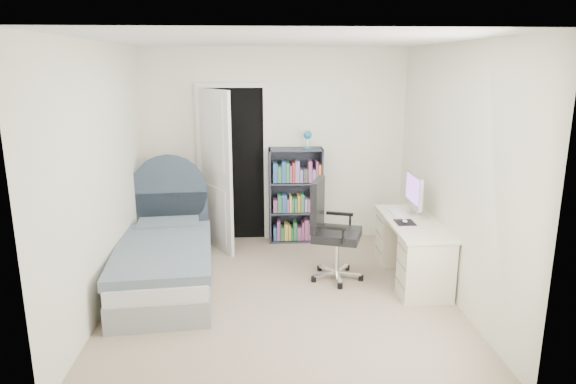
{
  "coord_description": "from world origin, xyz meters",
  "views": [
    {
      "loc": [
        -0.22,
        -4.84,
        2.29
      ],
      "look_at": [
        0.09,
        0.38,
        0.98
      ],
      "focal_mm": 32.0,
      "sensor_mm": 36.0,
      "label": 1
    }
  ],
  "objects": [
    {
      "name": "nightstand",
      "position": [
        -1.25,
        1.36,
        0.35
      ],
      "size": [
        0.36,
        0.36,
        0.54
      ],
      "color": "#D6C683",
      "rests_on": "ground"
    },
    {
      "name": "floor_lamp",
      "position": [
        -0.73,
        1.58,
        0.6
      ],
      "size": [
        0.21,
        0.21,
        1.48
      ],
      "color": "silver",
      "rests_on": "ground"
    },
    {
      "name": "room_shell",
      "position": [
        0.0,
        0.0,
        1.25
      ],
      "size": [
        3.5,
        3.7,
        2.6
      ],
      "color": "gray",
      "rests_on": "ground"
    },
    {
      "name": "office_chair",
      "position": [
        0.53,
        0.39,
        0.6
      ],
      "size": [
        0.62,
        0.63,
        1.1
      ],
      "color": "silver",
      "rests_on": "ground"
    },
    {
      "name": "bed",
      "position": [
        -1.22,
        0.35,
        0.28
      ],
      "size": [
        1.13,
        2.09,
        1.24
      ],
      "color": "gray",
      "rests_on": "ground"
    },
    {
      "name": "desk",
      "position": [
        1.43,
        0.32,
        0.36
      ],
      "size": [
        0.54,
        1.35,
        1.11
      ],
      "color": "#EBE2C4",
      "rests_on": "ground"
    },
    {
      "name": "bookcase",
      "position": [
        0.27,
        1.65,
        0.58
      ],
      "size": [
        0.69,
        0.3,
        1.47
      ],
      "color": "#353948",
      "rests_on": "ground"
    },
    {
      "name": "door",
      "position": [
        -0.68,
        1.55,
        1.03
      ],
      "size": [
        0.92,
        0.73,
        2.06
      ],
      "color": "black",
      "rests_on": "ground"
    }
  ]
}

